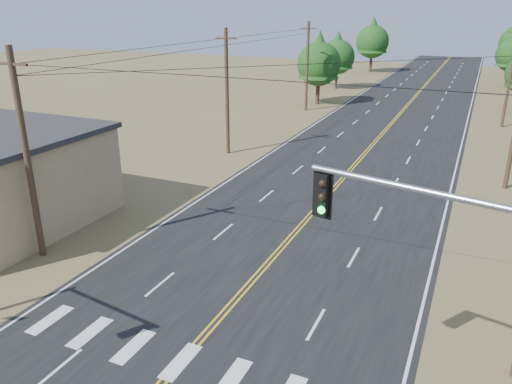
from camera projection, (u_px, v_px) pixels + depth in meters
The scene contains 9 objects.
road at pixel (345, 176), 36.01m from camera, with size 15.00×200.00×0.02m, color black.
utility_pole_left_near at pixel (27, 155), 22.88m from camera, with size 1.80×0.30×10.00m.
utility_pole_left_mid at pixel (227, 91), 39.97m from camera, with size 1.80×0.30×10.00m.
utility_pole_left_far at pixel (307, 66), 57.05m from camera, with size 1.80×0.30×10.00m.
utility_pole_right_far at pixel (510, 76), 48.98m from camera, with size 1.80×0.30×10.00m.
signal_mast_right at pixel (471, 297), 11.51m from camera, with size 6.10×1.65×7.75m.
tree_left_near at pixel (319, 59), 60.83m from camera, with size 5.34×5.34×8.90m.
tree_left_mid at pixel (338, 53), 72.62m from camera, with size 4.98×4.98×8.31m.
tree_left_far at pixel (373, 38), 91.04m from camera, with size 5.91×5.91×9.84m.
Camera 1 is at (8.15, -3.76, 11.54)m, focal length 35.00 mm.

